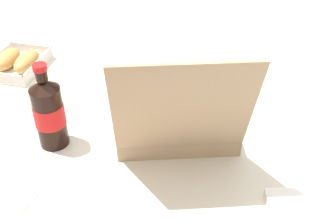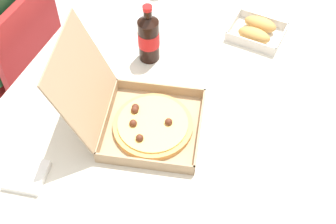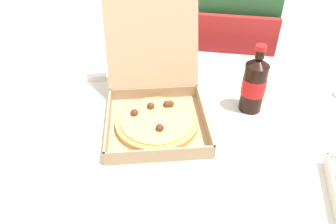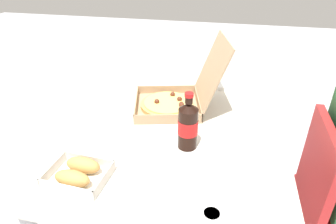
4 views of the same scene
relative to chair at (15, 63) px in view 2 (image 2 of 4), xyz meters
name	(u,v)px [view 2 (image 2 of 4)]	position (x,y,z in m)	size (l,w,h in m)	color
ground_plane	(155,202)	(-0.14, -0.69, -0.48)	(10.00, 10.00, 0.00)	#B2B2B7
dining_table	(151,115)	(-0.14, -0.69, 0.16)	(1.19, 0.91, 0.71)	silver
chair	(15,63)	(0.00, 0.00, 0.00)	(0.41, 0.41, 0.83)	red
pizza_box_open	(140,118)	(-0.24, -0.71, 0.28)	(0.38, 0.46, 0.32)	tan
bread_side_box	(257,31)	(0.30, -0.92, 0.26)	(0.16, 0.20, 0.06)	white
cola_bottle	(149,37)	(0.04, -0.61, 0.33)	(0.07, 0.07, 0.22)	black
paper_menu	(106,25)	(0.13, -0.39, 0.23)	(0.21, 0.15, 0.00)	white
napkin_pile	(26,175)	(-0.53, -0.48, 0.24)	(0.11, 0.11, 0.02)	white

